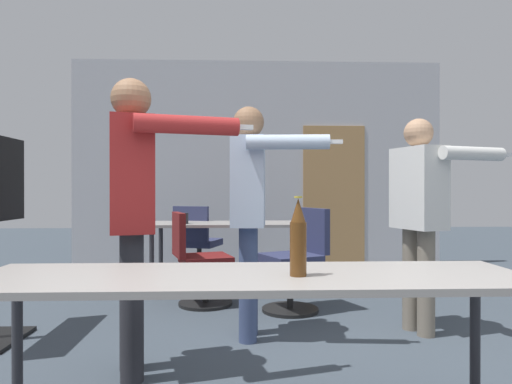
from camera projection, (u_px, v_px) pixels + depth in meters
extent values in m
cube|color=#BCBCC1|center=(258.00, 164.00, 6.65)|extent=(5.34, 0.10, 2.99)
cube|color=#AD7F4C|center=(334.00, 196.00, 6.64)|extent=(0.90, 0.02, 2.05)
cube|color=gray|center=(252.00, 278.00, 1.96)|extent=(2.36, 0.65, 0.03)
cylinder|color=#2D2D33|center=(17.00, 347.00, 2.18)|extent=(0.05, 0.05, 0.72)
cylinder|color=#2D2D33|center=(475.00, 341.00, 2.27)|extent=(0.05, 0.05, 0.72)
cube|color=gray|center=(231.00, 224.00, 5.05)|extent=(1.76, 0.68, 0.03)
cylinder|color=#2D2D33|center=(152.00, 262.00, 4.74)|extent=(0.05, 0.05, 0.72)
cylinder|color=#2D2D33|center=(308.00, 261.00, 4.80)|extent=(0.05, 0.05, 0.72)
cylinder|color=#2D2D33|center=(161.00, 255.00, 5.30)|extent=(0.05, 0.05, 0.72)
cylinder|color=#2D2D33|center=(301.00, 254.00, 5.36)|extent=(0.05, 0.05, 0.72)
cylinder|color=#3D4C75|center=(249.00, 280.00, 3.52)|extent=(0.13, 0.13, 0.84)
cylinder|color=#3D4C75|center=(248.00, 284.00, 3.34)|extent=(0.13, 0.13, 0.84)
cube|color=silver|center=(249.00, 182.00, 3.43)|extent=(0.28, 0.45, 0.66)
sphere|color=#936B4C|center=(249.00, 122.00, 3.43)|extent=(0.23, 0.23, 0.23)
cylinder|color=silver|center=(251.00, 184.00, 3.70)|extent=(0.10, 0.10, 0.58)
cylinder|color=silver|center=(288.00, 142.00, 3.15)|extent=(0.58, 0.15, 0.10)
cube|color=white|center=(334.00, 142.00, 3.14)|extent=(0.12, 0.05, 0.03)
cylinder|color=slate|center=(411.00, 279.00, 3.65)|extent=(0.13, 0.13, 0.81)
cylinder|color=slate|center=(426.00, 283.00, 3.48)|extent=(0.13, 0.13, 0.81)
cube|color=silver|center=(418.00, 188.00, 3.56)|extent=(0.35, 0.48, 0.64)
sphere|color=tan|center=(419.00, 133.00, 3.56)|extent=(0.22, 0.22, 0.22)
cylinder|color=silver|center=(397.00, 190.00, 3.81)|extent=(0.10, 0.10, 0.55)
cylinder|color=silver|center=(473.00, 154.00, 3.40)|extent=(0.56, 0.26, 0.10)
cube|color=white|center=(504.00, 155.00, 3.50)|extent=(0.13, 0.07, 0.03)
cylinder|color=#28282D|center=(131.00, 300.00, 2.82)|extent=(0.13, 0.13, 0.86)
cylinder|color=#28282D|center=(132.00, 307.00, 2.65)|extent=(0.13, 0.13, 0.86)
cube|color=maroon|center=(131.00, 175.00, 2.73)|extent=(0.35, 0.49, 0.68)
sphere|color=#936B4C|center=(131.00, 98.00, 2.73)|extent=(0.24, 0.24, 0.24)
cylinder|color=maroon|center=(130.00, 179.00, 2.99)|extent=(0.11, 0.11, 0.59)
cylinder|color=maroon|center=(187.00, 125.00, 2.56)|extent=(0.60, 0.26, 0.11)
cube|color=white|center=(243.00, 127.00, 2.66)|extent=(0.13, 0.07, 0.03)
cylinder|color=black|center=(199.00, 279.00, 5.65)|extent=(0.52, 0.52, 0.03)
cylinder|color=black|center=(199.00, 262.00, 5.64)|extent=(0.06, 0.06, 0.39)
cube|color=navy|center=(199.00, 243.00, 5.64)|extent=(0.58, 0.58, 0.08)
cube|color=navy|center=(191.00, 224.00, 5.39)|extent=(0.43, 0.19, 0.42)
cylinder|color=black|center=(205.00, 303.00, 4.42)|extent=(0.52, 0.52, 0.03)
cylinder|color=black|center=(205.00, 283.00, 4.42)|extent=(0.06, 0.06, 0.37)
cube|color=maroon|center=(205.00, 259.00, 4.42)|extent=(0.57, 0.57, 0.08)
cube|color=maroon|center=(179.00, 235.00, 4.34)|extent=(0.18, 0.44, 0.42)
cylinder|color=black|center=(290.00, 309.00, 4.19)|extent=(0.52, 0.52, 0.03)
cylinder|color=black|center=(290.00, 285.00, 4.19)|extent=(0.06, 0.06, 0.41)
cube|color=navy|center=(290.00, 259.00, 4.19)|extent=(0.61, 0.61, 0.08)
cube|color=navy|center=(314.00, 230.00, 4.31)|extent=(0.24, 0.42, 0.42)
cylinder|color=#563314|center=(298.00, 249.00, 1.92)|extent=(0.07, 0.07, 0.23)
cone|color=#563314|center=(298.00, 210.00, 1.92)|extent=(0.06, 0.06, 0.10)
cylinder|color=gold|center=(298.00, 197.00, 1.92)|extent=(0.03, 0.03, 0.01)
cylinder|color=#232328|center=(185.00, 218.00, 4.88)|extent=(0.08, 0.08, 0.12)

